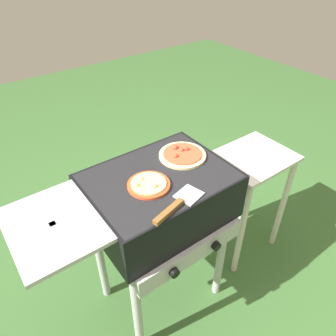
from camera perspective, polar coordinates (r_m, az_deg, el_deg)
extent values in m
plane|color=#38602D|center=(2.08, -1.19, -21.24)|extent=(8.00, 8.00, 0.00)
cube|color=black|center=(1.48, -1.57, -5.04)|extent=(0.64, 0.48, 0.24)
cube|color=black|center=(1.40, -1.65, -1.51)|extent=(0.61, 0.46, 0.01)
cube|color=#ACACAC|center=(1.27, -19.93, -9.62)|extent=(0.32, 0.41, 0.02)
cube|color=#ACACAC|center=(1.35, -18.94, -12.90)|extent=(0.02, 0.02, 0.24)
cube|color=#ACACAC|center=(1.47, 4.44, -15.32)|extent=(0.58, 0.02, 0.10)
cylinder|color=black|center=(1.41, 1.16, -18.27)|extent=(0.04, 0.02, 0.04)
cylinder|color=black|center=(1.51, 8.62, -13.64)|extent=(0.04, 0.02, 0.04)
cylinder|color=#ACACAC|center=(1.64, -5.54, -24.35)|extent=(0.04, 0.04, 0.66)
cylinder|color=#ACACAC|center=(1.84, 9.42, -15.33)|extent=(0.04, 0.04, 0.66)
cylinder|color=#ACACAC|center=(1.84, -12.05, -15.57)|extent=(0.04, 0.04, 0.66)
cylinder|color=#ACACAC|center=(2.01, 1.85, -8.61)|extent=(0.04, 0.04, 0.66)
cylinder|color=beige|center=(1.52, 2.60, 2.31)|extent=(0.22, 0.22, 0.01)
cylinder|color=#D14C2D|center=(1.51, 2.61, 2.59)|extent=(0.18, 0.18, 0.01)
sphere|color=#AB452D|center=(1.54, 1.27, 3.68)|extent=(0.03, 0.03, 0.03)
sphere|color=#D64C2C|center=(1.48, 1.34, 2.19)|extent=(0.02, 0.02, 0.02)
sphere|color=red|center=(1.53, 3.40, 3.43)|extent=(0.02, 0.02, 0.02)
sphere|color=#B14833|center=(1.53, 2.50, 3.28)|extent=(0.02, 0.02, 0.02)
cylinder|color=#C64723|center=(1.34, -3.47, -3.05)|extent=(0.18, 0.18, 0.01)
cylinder|color=#EDD17A|center=(1.34, -3.49, -2.75)|extent=(0.15, 0.15, 0.01)
sphere|color=#F2AF72|center=(1.31, -2.40, -3.21)|extent=(0.02, 0.02, 0.02)
sphere|color=#C5E687|center=(1.32, -5.76, -3.05)|extent=(0.02, 0.02, 0.02)
sphere|color=#DFED8B|center=(1.35, -5.02, -1.96)|extent=(0.02, 0.02, 0.02)
cube|color=#B7BABF|center=(1.30, 3.77, -4.83)|extent=(0.12, 0.11, 0.01)
cube|color=brown|center=(1.22, 0.13, -7.79)|extent=(0.16, 0.06, 0.02)
cube|color=beige|center=(1.88, 15.12, 1.89)|extent=(0.44, 0.36, 0.02)
cylinder|color=beige|center=(1.94, 12.99, -11.09)|extent=(0.04, 0.04, 0.72)
cylinder|color=beige|center=(2.17, 19.84, -6.26)|extent=(0.04, 0.04, 0.72)
cylinder|color=beige|center=(2.07, 6.94, -6.30)|extent=(0.04, 0.04, 0.72)
cylinder|color=beige|center=(2.29, 14.00, -2.30)|extent=(0.04, 0.04, 0.72)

